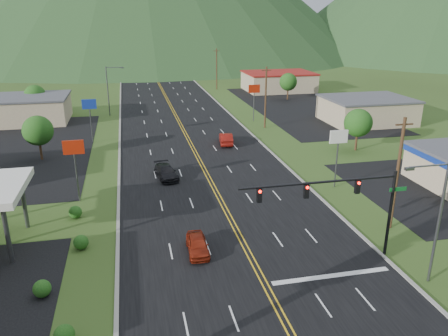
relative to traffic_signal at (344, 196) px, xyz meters
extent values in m
cylinder|color=black|center=(4.02, 0.00, -1.83)|extent=(0.24, 0.24, 7.00)
cylinder|color=black|center=(-1.98, 0.00, 1.27)|extent=(12.00, 0.18, 0.18)
cube|color=#0C591E|center=(4.42, 0.00, 0.17)|extent=(1.40, 0.06, 0.30)
cube|color=black|center=(1.02, 0.00, 0.67)|extent=(0.35, 0.28, 1.05)
sphere|color=#FF0C05|center=(1.02, -0.18, 1.02)|extent=(0.22, 0.22, 0.22)
cube|color=black|center=(-2.98, 0.00, 0.67)|extent=(0.35, 0.28, 1.05)
sphere|color=#FF0C05|center=(-2.98, -0.18, 1.02)|extent=(0.22, 0.22, 0.22)
cube|color=black|center=(-6.48, 0.00, 0.67)|extent=(0.35, 0.28, 1.05)
sphere|color=#FF0C05|center=(-6.48, -0.18, 1.02)|extent=(0.22, 0.22, 0.22)
cylinder|color=#59595E|center=(5.02, -4.00, -0.83)|extent=(0.20, 0.20, 9.00)
cylinder|color=#59595E|center=(3.58, -4.00, 3.47)|extent=(2.88, 0.12, 0.12)
cube|color=#59595E|center=(2.14, -4.00, 3.37)|extent=(0.60, 0.25, 0.18)
cylinder|color=#59595E|center=(-18.48, 56.00, -0.83)|extent=(0.20, 0.20, 9.00)
cylinder|color=#59595E|center=(-17.04, 56.00, 3.47)|extent=(2.88, 0.12, 0.12)
cube|color=#59595E|center=(-15.60, 56.00, 3.37)|extent=(0.60, 0.25, 0.18)
cylinder|color=#59595E|center=(-24.48, 5.00, -2.83)|extent=(0.36, 0.36, 5.00)
cylinder|color=#59595E|center=(-24.48, 11.00, -2.83)|extent=(0.36, 0.36, 5.00)
cube|color=#C9AF8B|center=(-34.48, 54.00, -3.23)|extent=(18.00, 11.00, 4.20)
cube|color=#4C4C51|center=(-34.48, 54.00, -0.98)|extent=(18.40, 11.40, 0.30)
cube|color=#C9AF8B|center=(25.52, 41.00, -3.33)|extent=(14.00, 11.00, 4.00)
cube|color=#4C4C51|center=(25.52, 41.00, -1.18)|extent=(14.40, 11.40, 0.30)
cube|color=#C9AF8B|center=(21.52, 76.00, -3.23)|extent=(16.00, 12.00, 4.20)
cube|color=maroon|center=(21.52, 76.00, -0.98)|extent=(16.40, 12.40, 0.30)
cylinder|color=#59595E|center=(-20.48, 16.00, -2.83)|extent=(0.16, 0.16, 5.00)
cube|color=#A41E09|center=(-20.48, 16.00, 0.37)|extent=(2.00, 0.18, 1.40)
cylinder|color=#59595E|center=(-20.48, 38.00, -2.83)|extent=(0.16, 0.16, 5.00)
cube|color=navy|center=(-20.48, 38.00, 0.37)|extent=(2.00, 0.18, 1.40)
cylinder|color=#59595E|center=(6.52, 14.00, -2.83)|extent=(0.16, 0.16, 5.00)
cube|color=white|center=(6.52, 14.00, 0.37)|extent=(2.00, 0.18, 1.40)
cylinder|color=#59595E|center=(6.52, 46.00, -2.83)|extent=(0.16, 0.16, 5.00)
cube|color=#A41E09|center=(6.52, 46.00, 0.37)|extent=(2.00, 0.18, 1.40)
cylinder|color=#382314|center=(-26.48, 31.00, -3.83)|extent=(0.30, 0.30, 3.00)
sphere|color=#164413|center=(-26.48, 31.00, -1.43)|extent=(3.84, 3.84, 3.84)
cylinder|color=#382314|center=(-31.48, 58.00, -3.83)|extent=(0.30, 0.30, 3.00)
sphere|color=#164413|center=(-31.48, 58.00, -1.43)|extent=(3.84, 3.84, 3.84)
cylinder|color=#382314|center=(15.52, 26.00, -3.83)|extent=(0.30, 0.30, 3.00)
sphere|color=#164413|center=(15.52, 26.00, -1.43)|extent=(3.84, 3.84, 3.84)
cylinder|color=#382314|center=(19.52, 64.00, -3.83)|extent=(0.30, 0.30, 3.00)
sphere|color=#164413|center=(19.52, 64.00, -1.43)|extent=(3.84, 3.84, 3.84)
cylinder|color=#382314|center=(7.02, 4.00, -0.33)|extent=(0.28, 0.28, 10.00)
cube|color=#382314|center=(7.02, 4.00, 4.07)|extent=(1.60, 0.12, 0.12)
cylinder|color=#382314|center=(7.02, 41.00, -0.33)|extent=(0.28, 0.28, 10.00)
cube|color=#382314|center=(7.02, 41.00, 4.07)|extent=(1.60, 0.12, 0.12)
cylinder|color=#382314|center=(7.02, 81.00, -0.33)|extent=(0.28, 0.28, 10.00)
cube|color=#382314|center=(7.02, 81.00, 4.07)|extent=(1.60, 0.12, 0.12)
cylinder|color=#382314|center=(7.02, 121.00, -0.33)|extent=(0.28, 0.28, 10.00)
cube|color=#382314|center=(7.02, 121.00, 4.07)|extent=(1.60, 0.12, 0.12)
imported|color=maroon|center=(-10.41, 3.37, -4.64)|extent=(1.75, 4.07, 1.37)
imported|color=black|center=(-11.26, 20.63, -4.61)|extent=(2.80, 5.22, 1.44)
imported|color=maroon|center=(-1.48, 32.79, -4.51)|extent=(2.42, 5.17, 1.64)
camera|label=1|loc=(-14.93, -26.84, 12.62)|focal=35.00mm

